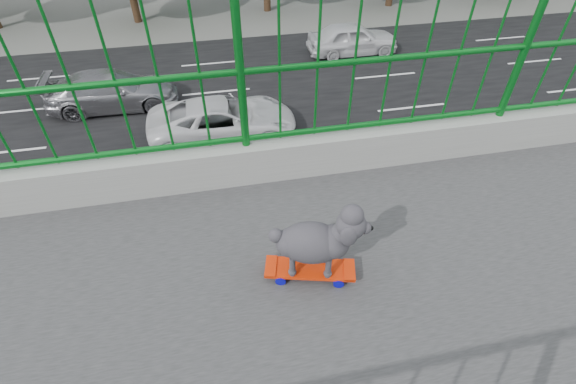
{
  "coord_description": "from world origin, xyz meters",
  "views": [
    {
      "loc": [
        1.03,
        -0.19,
        9.01
      ],
      "look_at": [
        -1.3,
        0.29,
        6.88
      ],
      "focal_mm": 25.75,
      "sensor_mm": 36.0,
      "label": 1
    }
  ],
  "objects_px": {
    "car_4": "(353,39)",
    "car_2": "(223,120)",
    "skateboard": "(310,270)",
    "poodle": "(317,240)",
    "car_3": "(112,90)"
  },
  "relations": [
    {
      "from": "skateboard",
      "to": "car_2",
      "type": "relative_size",
      "value": 0.1
    },
    {
      "from": "poodle",
      "to": "car_4",
      "type": "distance_m",
      "value": 20.72
    },
    {
      "from": "car_4",
      "to": "car_2",
      "type": "bearing_deg",
      "value": 131.84
    },
    {
      "from": "car_2",
      "to": "car_3",
      "type": "xyz_separation_m",
      "value": [
        -3.2,
        -4.31,
        0.0
      ]
    },
    {
      "from": "poodle",
      "to": "car_4",
      "type": "bearing_deg",
      "value": 173.99
    },
    {
      "from": "car_2",
      "to": "poodle",
      "type": "bearing_deg",
      "value": -179.05
    },
    {
      "from": "car_4",
      "to": "skateboard",
      "type": "bearing_deg",
      "value": 159.22
    },
    {
      "from": "poodle",
      "to": "car_3",
      "type": "xyz_separation_m",
      "value": [
        -15.19,
        -4.51,
        -6.56
      ]
    },
    {
      "from": "car_2",
      "to": "car_3",
      "type": "height_order",
      "value": "car_3"
    },
    {
      "from": "skateboard",
      "to": "poodle",
      "type": "xyz_separation_m",
      "value": [
        0.01,
        0.03,
        0.26
      ]
    },
    {
      "from": "car_3",
      "to": "car_4",
      "type": "bearing_deg",
      "value": -74.39
    },
    {
      "from": "skateboard",
      "to": "poodle",
      "type": "bearing_deg",
      "value": 90.0
    },
    {
      "from": "skateboard",
      "to": "poodle",
      "type": "height_order",
      "value": "poodle"
    },
    {
      "from": "skateboard",
      "to": "car_4",
      "type": "xyz_separation_m",
      "value": [
        -18.39,
        6.98,
        -6.27
      ]
    },
    {
      "from": "skateboard",
      "to": "car_2",
      "type": "height_order",
      "value": "skateboard"
    }
  ]
}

